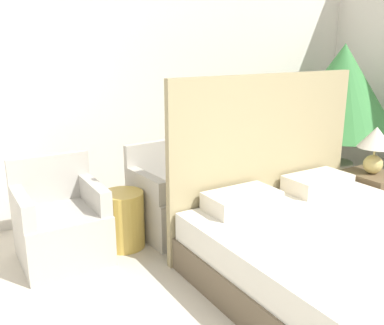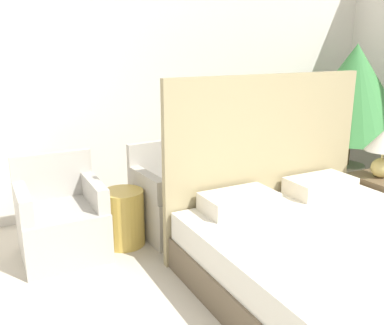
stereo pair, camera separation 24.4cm
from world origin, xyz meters
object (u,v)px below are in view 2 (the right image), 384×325
(bed, at_px, (336,253))
(armchair_near_window_left, at_px, (62,224))
(armchair_near_window_right, at_px, (174,204))
(nightstand, at_px, (377,202))
(side_table, at_px, (124,218))
(table_lamp, at_px, (383,146))
(potted_palm, at_px, (353,94))

(bed, bearing_deg, armchair_near_window_left, 138.36)
(armchair_near_window_right, height_order, nightstand, armchair_near_window_right)
(nightstand, bearing_deg, armchair_near_window_left, 163.64)
(bed, relative_size, side_table, 3.90)
(bed, xyz_separation_m, armchair_near_window_right, (-0.60, 1.47, -0.02))
(armchair_near_window_left, distance_m, table_lamp, 3.00)
(side_table, bearing_deg, nightstand, -18.64)
(armchair_near_window_left, relative_size, nightstand, 1.62)
(armchair_near_window_left, xyz_separation_m, armchair_near_window_right, (1.05, -0.00, 0.00))
(potted_palm, height_order, table_lamp, potted_palm)
(armchair_near_window_left, bearing_deg, table_lamp, -16.01)
(armchair_near_window_left, bearing_deg, bed, -41.15)
(armchair_near_window_left, relative_size, side_table, 1.65)
(armchair_near_window_left, bearing_deg, potted_palm, 1.19)
(bed, relative_size, armchair_near_window_right, 2.36)
(bed, bearing_deg, potted_palm, 41.98)
(nightstand, distance_m, table_lamp, 0.56)
(armchair_near_window_left, bearing_deg, nightstand, -15.87)
(table_lamp, bearing_deg, side_table, 161.18)
(armchair_near_window_right, xyz_separation_m, nightstand, (1.79, -0.83, -0.02))
(nightstand, xyz_separation_m, table_lamp, (-0.01, -0.00, 0.56))
(potted_palm, height_order, nightstand, potted_palm)
(potted_palm, relative_size, table_lamp, 3.76)
(bed, height_order, armchair_near_window_left, bed)
(side_table, bearing_deg, bed, -51.49)
(bed, bearing_deg, armchair_near_window_right, 112.31)
(nightstand, xyz_separation_m, side_table, (-2.31, 0.78, -0.01))
(armchair_near_window_left, height_order, nightstand, armchair_near_window_left)
(potted_palm, bearing_deg, armchair_near_window_right, -178.98)
(potted_palm, distance_m, side_table, 2.96)
(table_lamp, xyz_separation_m, side_table, (-2.30, 0.78, -0.57))
(potted_palm, bearing_deg, nightstand, -119.34)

